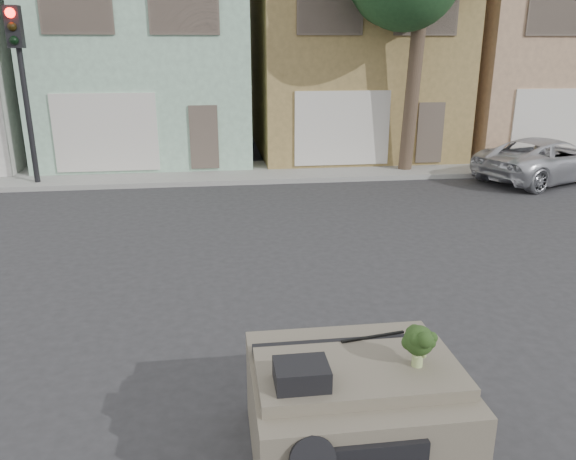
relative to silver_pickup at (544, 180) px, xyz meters
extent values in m
plane|color=#303033|center=(-8.98, -8.37, 0.00)|extent=(120.00, 120.00, 0.00)
cube|color=gray|center=(-8.98, 2.13, 0.07)|extent=(40.00, 3.00, 0.15)
cube|color=#9DC7AB|center=(-12.48, 6.13, 3.77)|extent=(7.20, 8.20, 7.55)
cube|color=olive|center=(-4.98, 6.13, 3.77)|extent=(7.20, 8.20, 7.55)
cube|color=tan|center=(2.52, 6.13, 3.77)|extent=(7.20, 8.20, 7.55)
imported|color=silver|center=(0.00, 0.00, 0.00)|extent=(5.26, 3.84, 1.33)
cube|color=black|center=(-15.48, 1.13, 2.55)|extent=(0.40, 0.40, 5.10)
cube|color=#1C3F1F|center=(-3.98, 1.43, 4.25)|extent=(4.40, 4.00, 8.50)
cube|color=#675F50|center=(-8.98, -11.37, 0.56)|extent=(2.00, 1.80, 1.12)
cube|color=black|center=(-9.56, -11.72, 1.22)|extent=(0.48, 0.38, 0.20)
cube|color=black|center=(-8.70, -10.99, 1.13)|extent=(0.69, 0.15, 0.02)
cube|color=#1D3213|center=(-8.44, -11.56, 1.33)|extent=(0.36, 0.36, 0.42)
camera|label=1|loc=(-10.25, -15.97, 3.96)|focal=35.00mm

